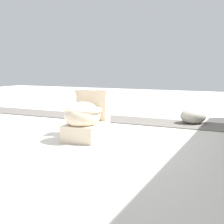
% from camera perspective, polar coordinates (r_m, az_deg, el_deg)
% --- Properties ---
extents(ground_plane, '(14.00, 14.00, 0.00)m').
position_cam_1_polar(ground_plane, '(3.39, -6.28, -4.65)').
color(ground_plane, beige).
extents(gravel_strip, '(0.56, 8.00, 0.01)m').
position_cam_1_polar(gravel_strip, '(4.29, 8.01, -1.86)').
color(gravel_strip, '#605B56').
rests_on(gravel_strip, ground).
extents(toilet, '(0.67, 0.45, 0.52)m').
position_cam_1_polar(toilet, '(3.32, -4.72, -1.05)').
color(toilet, beige).
rests_on(toilet, ground).
extents(boulder_near, '(0.47, 0.47, 0.21)m').
position_cam_1_polar(boulder_near, '(4.28, 14.63, -0.72)').
color(boulder_near, '#ADA899').
rests_on(boulder_near, ground).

